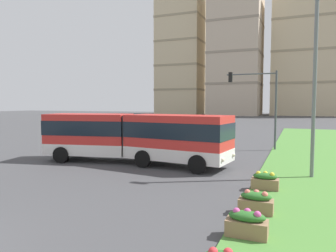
% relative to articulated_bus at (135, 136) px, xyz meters
% --- Properties ---
extents(articulated_bus, '(12.06, 3.61, 3.00)m').
position_rel_articulated_bus_xyz_m(articulated_bus, '(0.00, 0.00, 0.00)').
color(articulated_bus, red).
rests_on(articulated_bus, ground).
extents(flower_planter_1, '(1.10, 0.56, 0.74)m').
position_rel_articulated_bus_xyz_m(flower_planter_1, '(8.01, -8.45, -1.23)').
color(flower_planter_1, '#937051').
rests_on(flower_planter_1, grass_median).
extents(flower_planter_2, '(1.10, 0.56, 0.74)m').
position_rel_articulated_bus_xyz_m(flower_planter_2, '(8.01, -6.45, -1.23)').
color(flower_planter_2, '#937051').
rests_on(flower_planter_2, grass_median).
extents(flower_planter_3, '(1.10, 0.56, 0.74)m').
position_rel_articulated_bus_xyz_m(flower_planter_3, '(8.01, -3.35, -1.23)').
color(flower_planter_3, '#937051').
rests_on(flower_planter_3, grass_median).
extents(traffic_light_far_right, '(3.95, 0.28, 6.22)m').
position_rel_articulated_bus_xyz_m(traffic_light_far_right, '(6.35, 8.99, 2.62)').
color(traffic_light_far_right, '#474C51').
rests_on(traffic_light_far_right, ground).
extents(traffic_light_near_right, '(0.28, 3.46, 6.16)m').
position_rel_articulated_bus_xyz_m(traffic_light_near_right, '(7.61, -14.92, 2.55)').
color(traffic_light_near_right, '#474C51').
rests_on(traffic_light_near_right, ground).
extents(streetlight_median, '(0.70, 0.28, 8.99)m').
position_rel_articulated_bus_xyz_m(streetlight_median, '(9.91, -0.20, 3.29)').
color(streetlight_median, slate).
rests_on(streetlight_median, ground).
extents(apartment_tower_west, '(15.66, 17.09, 41.47)m').
position_rel_articulated_bus_xyz_m(apartment_tower_west, '(-29.60, 91.31, 19.10)').
color(apartment_tower_west, beige).
rests_on(apartment_tower_west, ground).
extents(apartment_tower_westcentre, '(16.05, 16.27, 48.22)m').
position_rel_articulated_bus_xyz_m(apartment_tower_westcentre, '(-9.90, 87.05, 22.48)').
color(apartment_tower_westcentre, '#C6B299').
rests_on(apartment_tower_westcentre, ground).
extents(apartment_tower_centre, '(21.88, 17.39, 39.00)m').
position_rel_articulated_bus_xyz_m(apartment_tower_centre, '(11.86, 94.71, 17.86)').
color(apartment_tower_centre, beige).
rests_on(apartment_tower_centre, ground).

